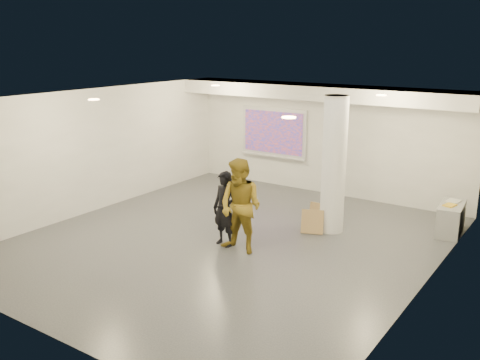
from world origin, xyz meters
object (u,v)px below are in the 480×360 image
Objects in this scene: column at (334,165)px; credenza at (451,218)px; man at (241,206)px; projection_screen at (274,133)px; woman at (225,209)px.

column is 2.63× the size of credenza.
man is (-3.21, -3.48, 0.62)m from credenza.
column reaches higher than projection_screen.
projection_screen is 1.35× the size of woman.
woman is at bearing -125.92° from column.
man is (0.47, -0.11, 0.17)m from woman.
man is at bearing -66.16° from projection_screen.
credenza is 5.01m from woman.
man is at bearing -114.82° from column.
column is 1.43× the size of projection_screen.
column is at bearing 61.51° from woman.
projection_screen is 1.11× the size of man.
man is at bearing -138.25° from credenza.
man is (-0.99, -2.13, -0.55)m from column.
column is 1.92× the size of woman.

